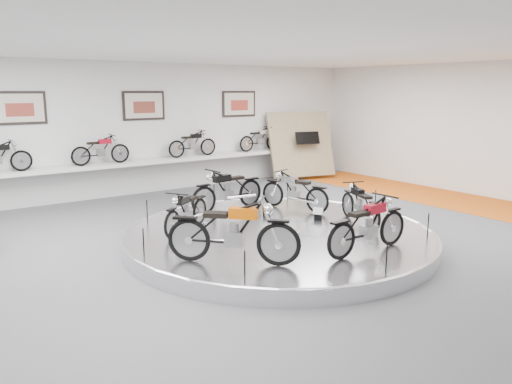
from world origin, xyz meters
TOP-DOWN VIEW (x-y plane):
  - floor at (0.00, 0.00)m, footprint 16.00×16.00m
  - ceiling at (0.00, 0.00)m, footprint 16.00×16.00m
  - wall_back at (0.00, 7.00)m, footprint 16.00×0.00m
  - wall_right at (8.00, 0.00)m, footprint 0.00×14.00m
  - orange_carpet_strip at (6.80, 0.00)m, footprint 2.40×12.60m
  - dado_band at (0.00, 6.98)m, footprint 15.68×0.04m
  - display_platform at (0.00, 0.30)m, footprint 6.40×6.40m
  - platform_rim at (0.00, 0.30)m, footprint 6.40×6.40m
  - shelf at (0.00, 6.70)m, footprint 11.00×0.55m
  - poster_left at (-3.50, 6.96)m, footprint 1.35×0.06m
  - poster_center at (0.00, 6.96)m, footprint 1.35×0.06m
  - poster_right at (3.50, 6.96)m, footprint 1.35×0.06m
  - display_panel at (5.60, 6.10)m, footprint 2.56×1.52m
  - shelf_bike_b at (-1.50, 6.70)m, footprint 1.22×0.43m
  - shelf_bike_c at (1.50, 6.70)m, footprint 1.22×0.43m
  - shelf_bike_d at (4.20, 6.70)m, footprint 1.22×0.43m
  - bike_a at (1.43, 1.51)m, footprint 1.01×1.70m
  - bike_b at (0.07, 2.39)m, footprint 1.81×0.77m
  - bike_c at (-1.59, 1.37)m, footprint 1.52×1.25m
  - bike_d at (-1.90, -0.85)m, footprint 1.83×1.84m
  - bike_e at (0.38, -1.75)m, footprint 1.73×0.64m
  - bike_f at (1.74, -0.32)m, footprint 1.01×1.58m

SIDE VIEW (x-z plane):
  - floor at x=0.00m, z-range 0.00..0.00m
  - orange_carpet_strip at x=6.80m, z-range 0.00..0.01m
  - display_platform at x=0.00m, z-range 0.00..0.30m
  - platform_rim at x=0.00m, z-range 0.22..0.32m
  - dado_band at x=0.00m, z-range 0.00..1.10m
  - bike_c at x=-1.59m, z-range 0.30..1.17m
  - bike_f at x=1.74m, z-range 0.30..1.18m
  - bike_a at x=1.43m, z-range 0.30..1.24m
  - bike_e at x=0.38m, z-range 0.30..1.31m
  - bike_b at x=0.07m, z-range 0.30..1.34m
  - bike_d at x=-1.90m, z-range 0.30..1.43m
  - shelf at x=0.00m, z-range 0.95..1.05m
  - display_panel at x=5.60m, z-range 0.10..2.40m
  - shelf_bike_b at x=-1.50m, z-range 1.05..1.78m
  - shelf_bike_c at x=1.50m, z-range 1.05..1.78m
  - shelf_bike_d at x=4.20m, z-range 1.05..1.78m
  - wall_back at x=0.00m, z-range -6.00..10.00m
  - wall_right at x=8.00m, z-range -5.00..9.00m
  - poster_left at x=-3.50m, z-range 2.26..3.14m
  - poster_center at x=0.00m, z-range 2.26..3.14m
  - poster_right at x=3.50m, z-range 2.26..3.14m
  - ceiling at x=0.00m, z-range 4.00..4.00m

